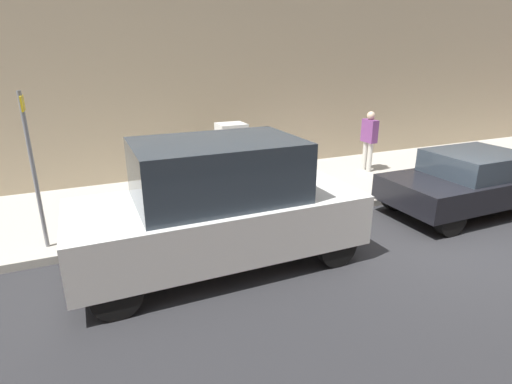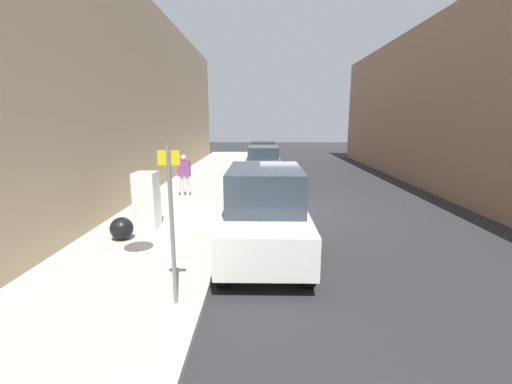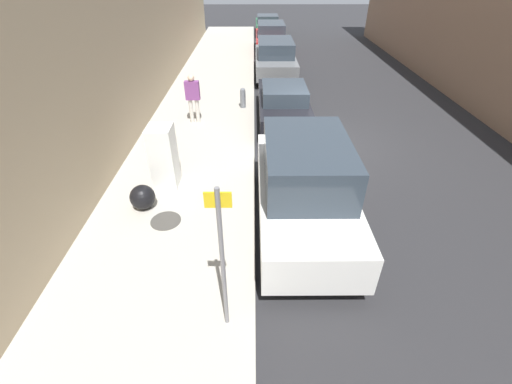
% 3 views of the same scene
% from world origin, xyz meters
% --- Properties ---
extents(ground_plane, '(80.00, 80.00, 0.00)m').
position_xyz_m(ground_plane, '(0.00, 0.00, 0.00)').
color(ground_plane, '#28282B').
extents(sidewalk_slab, '(3.91, 44.00, 0.15)m').
position_xyz_m(sidewalk_slab, '(-4.15, 0.00, 0.07)').
color(sidewalk_slab, '#B2ADA0').
rests_on(sidewalk_slab, ground).
extents(building_facade_near, '(2.48, 39.60, 8.49)m').
position_xyz_m(building_facade_near, '(-7.34, 0.00, 4.24)').
color(building_facade_near, tan).
rests_on(building_facade_near, ground).
extents(discarded_refrigerator, '(0.62, 0.70, 1.65)m').
position_xyz_m(discarded_refrigerator, '(-4.53, -2.79, 0.97)').
color(discarded_refrigerator, white).
rests_on(discarded_refrigerator, sidewalk_slab).
extents(manhole_cover, '(0.70, 0.70, 0.02)m').
position_xyz_m(manhole_cover, '(-4.27, -4.37, 0.16)').
color(manhole_cover, '#47443F').
rests_on(manhole_cover, sidewalk_slab).
extents(street_sign_post, '(0.36, 0.07, 2.72)m').
position_xyz_m(street_sign_post, '(-2.67, -7.02, 1.67)').
color(street_sign_post, slate).
rests_on(street_sign_post, sidewalk_slab).
extents(fire_hydrant, '(0.22, 0.22, 0.80)m').
position_xyz_m(fire_hydrant, '(-2.65, 2.86, 0.56)').
color(fire_hydrant, slate).
rests_on(fire_hydrant, sidewalk_slab).
extents(trash_bag, '(0.60, 0.60, 0.60)m').
position_xyz_m(trash_bag, '(-4.89, -3.83, 0.45)').
color(trash_bag, black).
rests_on(trash_bag, sidewalk_slab).
extents(pedestrian_walking_far, '(0.50, 0.23, 1.74)m').
position_xyz_m(pedestrian_walking_far, '(-4.37, 1.38, 1.16)').
color(pedestrian_walking_far, beige).
rests_on(pedestrian_walking_far, sidewalk_slab).
extents(parked_van_white, '(1.97, 4.73, 2.14)m').
position_xyz_m(parked_van_white, '(-1.11, -4.30, 1.06)').
color(parked_van_white, silver).
rests_on(parked_van_white, ground).
extents(parked_sedan_dark, '(1.80, 4.57, 1.39)m').
position_xyz_m(parked_sedan_dark, '(-1.11, 1.86, 0.72)').
color(parked_sedan_dark, black).
rests_on(parked_sedan_dark, ground).
extents(parked_suv_gray, '(1.98, 4.85, 1.76)m').
position_xyz_m(parked_suv_gray, '(-1.11, 7.81, 0.91)').
color(parked_suv_gray, slate).
rests_on(parked_suv_gray, ground).
extents(parked_suv_red, '(1.89, 4.64, 1.76)m').
position_xyz_m(parked_suv_red, '(-1.11, 13.17, 0.91)').
color(parked_suv_red, red).
rests_on(parked_suv_red, ground).
extents(parked_sedan_green, '(1.81, 4.38, 1.41)m').
position_xyz_m(parked_sedan_green, '(-1.11, 19.39, 0.74)').
color(parked_sedan_green, '#1E6038').
rests_on(parked_sedan_green, ground).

